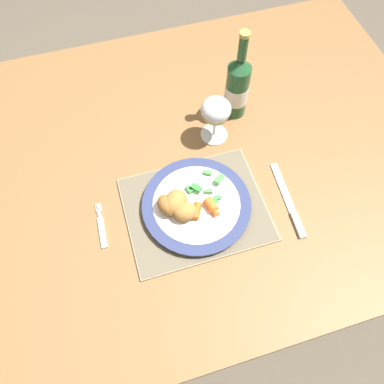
# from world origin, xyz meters

# --- Properties ---
(ground_plane) EXTENTS (6.00, 6.00, 0.00)m
(ground_plane) POSITION_xyz_m (0.00, 0.00, 0.00)
(ground_plane) COLOR brown
(dining_table) EXTENTS (1.59, 1.04, 0.74)m
(dining_table) POSITION_xyz_m (0.00, 0.00, 0.67)
(dining_table) COLOR olive
(dining_table) RESTS_ON ground
(placemat) EXTENTS (0.35, 0.28, 0.01)m
(placemat) POSITION_xyz_m (0.05, -0.16, 0.74)
(placemat) COLOR gray
(placemat) RESTS_ON dining_table
(dinner_plate) EXTENTS (0.27, 0.27, 0.02)m
(dinner_plate) POSITION_xyz_m (0.05, -0.15, 0.76)
(dinner_plate) COLOR white
(dinner_plate) RESTS_ON placemat
(breaded_croquettes) EXTENTS (0.10, 0.10, 0.05)m
(breaded_croquettes) POSITION_xyz_m (0.00, -0.16, 0.79)
(breaded_croquettes) COLOR #B77F3D
(breaded_croquettes) RESTS_ON dinner_plate
(green_beans_pile) EXTENTS (0.10, 0.10, 0.02)m
(green_beans_pile) POSITION_xyz_m (0.08, -0.12, 0.77)
(green_beans_pile) COLOR #4CA84C
(green_beans_pile) RESTS_ON dinner_plate
(glazed_carrots) EXTENTS (0.07, 0.05, 0.02)m
(glazed_carrots) POSITION_xyz_m (0.07, -0.18, 0.78)
(glazed_carrots) COLOR orange
(glazed_carrots) RESTS_ON dinner_plate
(fork) EXTENTS (0.02, 0.12, 0.01)m
(fork) POSITION_xyz_m (-0.19, -0.14, 0.74)
(fork) COLOR silver
(fork) RESTS_ON dining_table
(table_knife) EXTENTS (0.03, 0.22, 0.01)m
(table_knife) POSITION_xyz_m (0.28, -0.22, 0.74)
(table_knife) COLOR silver
(table_knife) RESTS_ON dining_table
(wine_glass) EXTENTS (0.08, 0.08, 0.14)m
(wine_glass) POSITION_xyz_m (0.17, 0.05, 0.84)
(wine_glass) COLOR silver
(wine_glass) RESTS_ON dining_table
(bottle) EXTENTS (0.06, 0.06, 0.27)m
(bottle) POSITION_xyz_m (0.25, 0.12, 0.84)
(bottle) COLOR #23562D
(bottle) RESTS_ON dining_table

